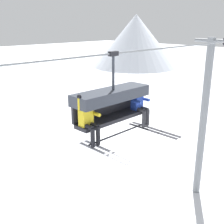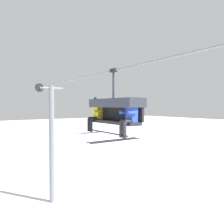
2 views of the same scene
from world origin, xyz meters
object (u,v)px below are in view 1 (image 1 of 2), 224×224
object	(u,v)px
lift_tower_far	(204,116)
skier_yellow	(89,120)
chairlift_chair	(111,100)
skier_blue	(140,105)

from	to	relation	value
lift_tower_far	skier_yellow	bearing A→B (deg)	-173.47
chairlift_chair	skier_blue	size ratio (longest dim) A/B	1.41
lift_tower_far	skier_yellow	world-z (taller)	lift_tower_far
lift_tower_far	chairlift_chair	distance (m)	7.47
chairlift_chair	skier_yellow	xyz separation A→B (m)	(-0.99, -0.21, -0.27)
skier_blue	chairlift_chair	bearing A→B (deg)	167.34
lift_tower_far	skier_yellow	xyz separation A→B (m)	(-8.05, -0.92, 2.05)
chairlift_chair	skier_blue	xyz separation A→B (m)	(0.99, -0.22, -0.29)
skier_yellow	skier_blue	world-z (taller)	skier_yellow
chairlift_chair	skier_yellow	distance (m)	1.05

